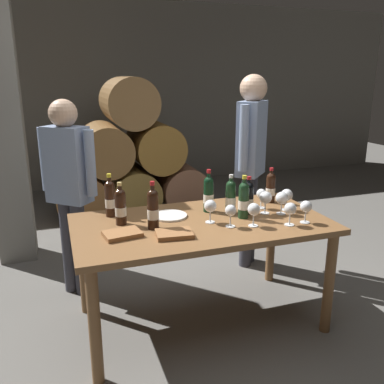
% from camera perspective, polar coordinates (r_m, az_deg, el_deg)
% --- Properties ---
extents(ground_plane, '(14.00, 14.00, 0.00)m').
position_cam_1_polar(ground_plane, '(3.10, 1.25, -17.40)').
color(ground_plane, '#66635E').
extents(cellar_back_wall, '(10.00, 0.24, 2.80)m').
position_cam_1_polar(cellar_back_wall, '(6.70, -11.39, 13.03)').
color(cellar_back_wall, slate).
rests_on(cellar_back_wall, ground_plane).
extents(barrel_stack, '(1.86, 0.90, 1.69)m').
position_cam_1_polar(barrel_stack, '(5.22, -8.55, 4.25)').
color(barrel_stack, brown).
rests_on(barrel_stack, ground_plane).
extents(stone_pillar, '(0.32, 0.32, 2.60)m').
position_cam_1_polar(stone_pillar, '(4.07, -24.70, 8.81)').
color(stone_pillar, slate).
rests_on(stone_pillar, ground_plane).
extents(dining_table, '(1.70, 0.90, 0.76)m').
position_cam_1_polar(dining_table, '(2.79, 1.33, -5.84)').
color(dining_table, brown).
rests_on(dining_table, ground_plane).
extents(wine_bottle_0, '(0.07, 0.07, 0.27)m').
position_cam_1_polar(wine_bottle_0, '(3.19, 10.89, 0.67)').
color(wine_bottle_0, black).
rests_on(wine_bottle_0, dining_table).
extents(wine_bottle_1, '(0.07, 0.07, 0.30)m').
position_cam_1_polar(wine_bottle_1, '(2.81, 7.20, -1.06)').
color(wine_bottle_1, '#19381E').
rests_on(wine_bottle_1, dining_table).
extents(wine_bottle_2, '(0.07, 0.07, 0.31)m').
position_cam_1_polar(wine_bottle_2, '(2.60, -5.46, -2.30)').
color(wine_bottle_2, black).
rests_on(wine_bottle_2, dining_table).
extents(wine_bottle_3, '(0.07, 0.07, 0.31)m').
position_cam_1_polar(wine_bottle_3, '(2.91, 2.32, -0.23)').
color(wine_bottle_3, black).
rests_on(wine_bottle_3, dining_table).
extents(wine_bottle_4, '(0.07, 0.07, 0.28)m').
position_cam_1_polar(wine_bottle_4, '(2.90, 5.41, -0.61)').
color(wine_bottle_4, '#19381E').
rests_on(wine_bottle_4, dining_table).
extents(wine_bottle_5, '(0.07, 0.07, 0.27)m').
position_cam_1_polar(wine_bottle_5, '(2.90, 7.86, -0.76)').
color(wine_bottle_5, black).
rests_on(wine_bottle_5, dining_table).
extents(wine_bottle_6, '(0.07, 0.07, 0.30)m').
position_cam_1_polar(wine_bottle_6, '(2.87, -11.32, -0.83)').
color(wine_bottle_6, black).
rests_on(wine_bottle_6, dining_table).
extents(wine_bottle_7, '(0.07, 0.07, 0.28)m').
position_cam_1_polar(wine_bottle_7, '(2.70, -9.91, -1.96)').
color(wine_bottle_7, black).
rests_on(wine_bottle_7, dining_table).
extents(wine_glass_0, '(0.09, 0.09, 0.16)m').
position_cam_1_polar(wine_glass_0, '(2.92, 10.20, -0.84)').
color(wine_glass_0, white).
rests_on(wine_glass_0, dining_table).
extents(wine_glass_1, '(0.09, 0.09, 0.16)m').
position_cam_1_polar(wine_glass_1, '(2.93, 12.39, -0.90)').
color(wine_glass_1, white).
rests_on(wine_glass_1, dining_table).
extents(wine_glass_2, '(0.08, 0.08, 0.16)m').
position_cam_1_polar(wine_glass_2, '(2.70, 2.56, -2.05)').
color(wine_glass_2, white).
rests_on(wine_glass_2, dining_table).
extents(wine_glass_3, '(0.09, 0.09, 0.16)m').
position_cam_1_polar(wine_glass_3, '(3.02, 13.06, -0.46)').
color(wine_glass_3, white).
rests_on(wine_glass_3, dining_table).
extents(wine_glass_4, '(0.08, 0.08, 0.15)m').
position_cam_1_polar(wine_glass_4, '(2.80, 15.58, -2.06)').
color(wine_glass_4, white).
rests_on(wine_glass_4, dining_table).
extents(wine_glass_5, '(0.07, 0.07, 0.15)m').
position_cam_1_polar(wine_glass_5, '(2.64, 5.40, -2.69)').
color(wine_glass_5, white).
rests_on(wine_glass_5, dining_table).
extents(wine_glass_6, '(0.07, 0.07, 0.15)m').
position_cam_1_polar(wine_glass_6, '(3.03, 9.62, -0.35)').
color(wine_glass_6, white).
rests_on(wine_glass_6, dining_table).
extents(wine_glass_7, '(0.08, 0.08, 0.16)m').
position_cam_1_polar(wine_glass_7, '(2.66, 8.60, -2.49)').
color(wine_glass_7, white).
rests_on(wine_glass_7, dining_table).
extents(wine_glass_8, '(0.08, 0.08, 0.15)m').
position_cam_1_polar(wine_glass_8, '(2.73, 13.53, -2.36)').
color(wine_glass_8, white).
rests_on(wine_glass_8, dining_table).
extents(tasting_notebook, '(0.24, 0.18, 0.03)m').
position_cam_1_polar(tasting_notebook, '(2.51, -2.49, -5.84)').
color(tasting_notebook, '#936038').
rests_on(tasting_notebook, dining_table).
extents(leather_ledger, '(0.24, 0.19, 0.03)m').
position_cam_1_polar(leather_ledger, '(2.54, -9.67, -5.78)').
color(leather_ledger, '#936038').
rests_on(leather_ledger, dining_table).
extents(serving_plate, '(0.24, 0.24, 0.01)m').
position_cam_1_polar(serving_plate, '(2.84, -3.12, -3.31)').
color(serving_plate, white).
rests_on(serving_plate, dining_table).
extents(sommelier_presenting, '(0.37, 0.38, 1.72)m').
position_cam_1_polar(sommelier_presenting, '(3.63, 8.19, 5.31)').
color(sommelier_presenting, '#383842').
rests_on(sommelier_presenting, ground_plane).
extents(taster_seated_left, '(0.39, 0.35, 1.54)m').
position_cam_1_polar(taster_seated_left, '(3.25, -16.77, 1.32)').
color(taster_seated_left, '#383842').
rests_on(taster_seated_left, ground_plane).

